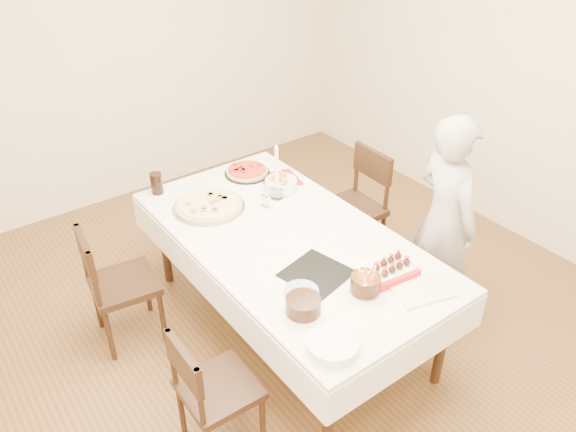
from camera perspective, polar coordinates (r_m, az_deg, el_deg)
floor at (r=3.93m, az=1.10°, el=-11.77°), size 5.00×5.00×0.00m
wall_back at (r=5.21m, az=-16.43°, el=15.81°), size 4.50×0.04×2.70m
wall_right at (r=4.76m, az=23.89°, el=12.85°), size 0.04×5.00×2.70m
dining_table at (r=3.73m, az=0.00°, el=-6.83°), size 1.87×2.41×0.75m
chair_right_savory at (r=4.35m, az=6.37°, el=0.66°), size 0.48×0.48×0.92m
chair_left_savory at (r=3.79m, az=-16.35°, el=-6.64°), size 0.50×0.50×0.86m
chair_left_dessert at (r=3.09m, az=-7.03°, el=-17.03°), size 0.42×0.42×0.81m
person at (r=3.82m, az=15.64°, el=-0.45°), size 0.45×0.60×1.48m
pizza_white at (r=3.81m, az=-8.04°, el=1.06°), size 0.62×0.62×0.04m
pizza_pepperoni at (r=4.21m, az=-4.17°, el=4.54°), size 0.44×0.44×0.04m
red_placemat at (r=4.13m, az=-0.81°, el=3.67°), size 0.32×0.32×0.01m
pasta_bowl at (r=3.98m, az=-0.72°, el=3.23°), size 0.30×0.30×0.07m
taper_candle at (r=3.81m, az=-1.15°, el=4.54°), size 0.12×0.12×0.41m
shaker_pair at (r=3.78m, az=-2.20°, el=1.40°), size 0.08×0.08×0.08m
cola_glass at (r=4.03m, az=-13.21°, el=3.25°), size 0.09×0.09×0.15m
layer_cake at (r=2.93m, az=1.55°, el=-9.12°), size 0.31×0.31×0.10m
cake_board at (r=3.21m, az=2.91°, el=-5.89°), size 0.40×0.40×0.01m
birthday_cake at (r=3.06m, az=7.91°, el=-6.30°), size 0.17×0.17×0.16m
strawberry_box at (r=3.23m, az=10.39°, el=-5.50°), size 0.31×0.22×0.07m
box_lid at (r=3.18m, az=13.51°, el=-7.44°), size 0.37×0.29×0.03m
plate_stack at (r=2.77m, az=4.59°, el=-12.90°), size 0.28×0.28×0.05m
china_plate at (r=3.09m, az=1.33°, el=-7.63°), size 0.20×0.20×0.01m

